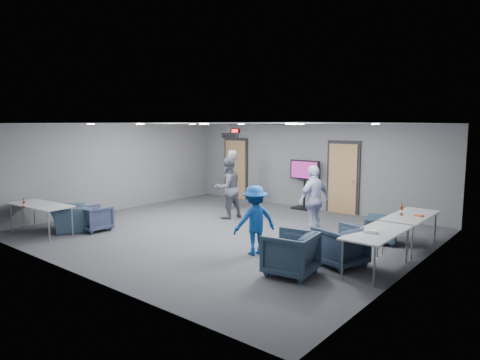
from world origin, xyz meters
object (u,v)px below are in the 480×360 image
Objects in this scene: person_c at (314,200)px; person_d at (255,220)px; person_a at (231,179)px; chair_right_a at (380,229)px; chair_right_b at (340,246)px; table_right_b at (377,234)px; table_front_left at (40,206)px; bottle_front at (24,204)px; chair_front_b at (69,218)px; projector at (230,135)px; chair_front_a at (95,218)px; table_right_a at (411,217)px; tv_stand at (304,182)px; bottle_right at (402,211)px; person_b at (228,188)px; chair_right_c at (290,254)px.

person_d is at bearing 7.84° from person_c.
chair_right_a is at bearing 52.27° from person_a.
chair_right_b is at bearing 32.87° from person_a.
person_a is 2.72× the size of chair_right_a.
table_front_left is at bearing 109.19° from table_right_b.
chair_right_a is 8.28m from bottle_front.
projector is (2.92, 2.89, 2.09)m from chair_front_b.
table_right_b reaches higher than chair_front_a.
table_right_a is (5.89, -0.88, -0.25)m from person_a.
person_c is 3.19m from tv_stand.
person_d reaches higher than chair_front_a.
bottle_right is at bearing -122.94° from chair_front_b.
table_right_b is at bearing -165.28° from chair_front_a.
person_c is 2.22m from table_right_a.
table_right_b is 3.85× the size of projector.
chair_right_b is (1.69, 0.47, -0.34)m from person_d.
person_b is at bearing 110.86° from projector.
bottle_front reaches higher than chair_front_a.
person_d is at bearing -133.50° from bottle_right.
table_front_left is at bearing 121.08° from table_right_a.
chair_front_b is at bearing -48.23° from person_d.
bottle_right is (7.31, 4.30, 0.14)m from table_front_left.
tv_stand reaches higher than table_right_a.
table_right_b is at bearing -135.11° from chair_front_b.
bottle_front is (-6.63, -2.92, 0.44)m from chair_right_b.
person_b reaches higher than chair_front_b.
chair_right_b is at bearing 81.36° from person_b.
chair_right_b is 1.14m from chair_right_c.
chair_front_a is 0.72× the size of chair_front_b.
table_right_a reaches higher than chair_right_a.
chair_front_b is 0.52× the size of table_front_left.
person_d reaches higher than chair_right_b.
bottle_front is 8.58m from bottle_right.
person_a is 5.60m from table_front_left.
bottle_right is (6.52, 3.30, 0.51)m from chair_front_a.
bottle_right is (2.20, 2.32, 0.11)m from person_d.
bottle_right reaches higher than bottle_front.
chair_front_b is at bearing -43.40° from person_a.
chair_right_a is 0.37× the size of table_front_left.
bottle_right is at bearing -177.75° from chair_right_b.
chair_front_b is at bearing 37.61° from chair_front_a.
chair_front_b reaches higher than chair_right_a.
person_d is 1.41m from chair_right_c.
tv_stand is (-1.66, 4.76, 0.16)m from person_d.
person_d reaches higher than chair_front_b.
chair_front_a is at bearing -13.51° from person_b.
chair_right_c is at bearing 22.39° from person_a.
chair_front_b is at bearing -152.34° from bottle_right.
table_right_a is 3.92× the size of projector.
person_c is at bearing 43.48° from person_a.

